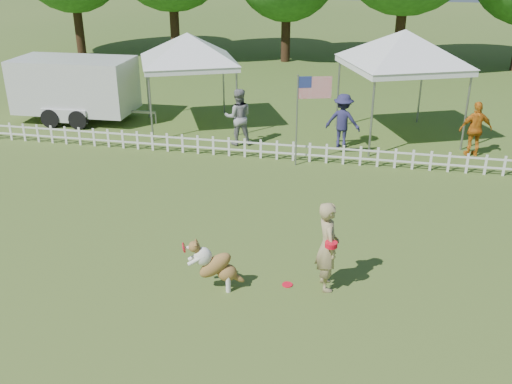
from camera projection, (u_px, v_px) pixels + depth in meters
ground at (252, 287)px, 10.95m from camera, size 120.00×120.00×0.00m
picket_fence at (301, 152)px, 17.10m from camera, size 22.00×0.08×0.60m
handler at (328, 246)px, 10.60m from camera, size 0.61×0.75×1.78m
dog at (216, 265)px, 10.67m from camera, size 1.08×0.59×1.06m
frisbee_on_turf at (287, 285)px, 11.00m from camera, size 0.27×0.27×0.02m
canopy_tent_left at (189, 82)px, 19.91m from camera, size 4.09×4.09×3.20m
canopy_tent_right at (400, 87)px, 18.59m from camera, size 4.44×4.44×3.49m
cargo_trailer at (75, 89)px, 20.79m from camera, size 5.33×2.48×2.31m
flag_pole at (297, 121)px, 16.40m from camera, size 1.02×0.40×2.69m
spectator_a at (238, 117)px, 18.31m from camera, size 1.06×0.93×1.84m
spectator_b at (343, 121)px, 18.12m from camera, size 1.21×0.82×1.73m
spectator_c at (476, 129)px, 17.35m from camera, size 1.07×0.64×1.70m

